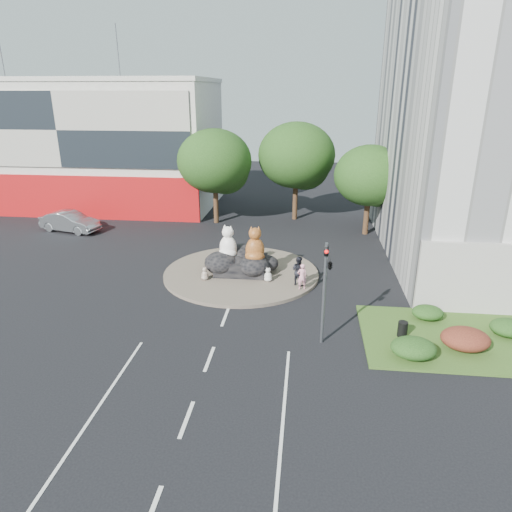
% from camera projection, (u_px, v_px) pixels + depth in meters
% --- Properties ---
extents(ground, '(120.00, 120.00, 0.00)m').
position_uv_depth(ground, '(209.00, 359.00, 20.36)').
color(ground, black).
rests_on(ground, ground).
extents(roundabout_island, '(10.00, 10.00, 0.20)m').
position_uv_depth(roundabout_island, '(241.00, 273.00, 29.66)').
color(roundabout_island, brown).
rests_on(roundabout_island, ground).
extents(rock_plinth, '(3.20, 2.60, 0.90)m').
position_uv_depth(rock_plinth, '(241.00, 265.00, 29.47)').
color(rock_plinth, black).
rests_on(rock_plinth, roundabout_island).
extents(shophouse_block, '(25.20, 12.30, 17.40)m').
position_uv_depth(shophouse_block, '(90.00, 144.00, 46.20)').
color(shophouse_block, silver).
rests_on(shophouse_block, ground).
extents(grass_verge, '(10.00, 6.00, 0.12)m').
position_uv_depth(grass_verge, '(468.00, 339.00, 21.87)').
color(grass_verge, '#34551C').
rests_on(grass_verge, ground).
extents(tree_left, '(6.46, 6.46, 8.27)m').
position_uv_depth(tree_left, '(216.00, 164.00, 39.57)').
color(tree_left, '#382314').
rests_on(tree_left, ground).
extents(tree_mid, '(6.84, 6.84, 8.76)m').
position_uv_depth(tree_mid, '(297.00, 158.00, 40.59)').
color(tree_mid, '#382314').
rests_on(tree_mid, ground).
extents(tree_right, '(5.70, 5.70, 7.30)m').
position_uv_depth(tree_right, '(370.00, 178.00, 36.54)').
color(tree_right, '#382314').
rests_on(tree_right, ground).
extents(hedge_near_green, '(2.00, 1.60, 0.90)m').
position_uv_depth(hedge_near_green, '(413.00, 348.00, 20.15)').
color(hedge_near_green, '#1A3811').
rests_on(hedge_near_green, grass_verge).
extents(hedge_red, '(2.20, 1.76, 0.99)m').
position_uv_depth(hedge_red, '(465.00, 339.00, 20.80)').
color(hedge_red, '#4E1A14').
rests_on(hedge_red, grass_verge).
extents(hedge_mid_green, '(1.80, 1.44, 0.81)m').
position_uv_depth(hedge_mid_green, '(509.00, 328.00, 21.97)').
color(hedge_mid_green, '#1A3811').
rests_on(hedge_mid_green, grass_verge).
extents(hedge_back_green, '(1.60, 1.28, 0.72)m').
position_uv_depth(hedge_back_green, '(428.00, 312.00, 23.57)').
color(hedge_back_green, '#1A3811').
rests_on(hedge_back_green, grass_verge).
extents(traffic_light, '(0.44, 1.24, 5.00)m').
position_uv_depth(traffic_light, '(327.00, 272.00, 20.45)').
color(traffic_light, '#595B60').
rests_on(traffic_light, ground).
extents(street_lamp, '(2.34, 0.22, 8.06)m').
position_uv_depth(street_lamp, '(467.00, 221.00, 24.91)').
color(street_lamp, '#595B60').
rests_on(street_lamp, ground).
extents(cat_white, '(1.64, 1.54, 2.20)m').
position_uv_depth(cat_white, '(228.00, 241.00, 29.13)').
color(cat_white, white).
rests_on(cat_white, rock_plinth).
extents(cat_tabby, '(1.56, 1.42, 2.30)m').
position_uv_depth(cat_tabby, '(255.00, 244.00, 28.56)').
color(cat_tabby, '#A35922').
rests_on(cat_tabby, rock_plinth).
extents(kitten_calico, '(0.50, 0.44, 0.84)m').
position_uv_depth(kitten_calico, '(205.00, 273.00, 28.27)').
color(kitten_calico, silver).
rests_on(kitten_calico, roundabout_island).
extents(kitten_white, '(0.58, 0.52, 0.89)m').
position_uv_depth(kitten_white, '(268.00, 274.00, 28.04)').
color(kitten_white, silver).
rests_on(kitten_white, roundabout_island).
extents(pedestrian_pink, '(0.66, 0.51, 1.60)m').
position_uv_depth(pedestrian_pink, '(302.00, 277.00, 26.76)').
color(pedestrian_pink, pink).
rests_on(pedestrian_pink, roundabout_island).
extents(pedestrian_dark, '(1.12, 1.07, 1.81)m').
position_uv_depth(pedestrian_dark, '(298.00, 271.00, 27.35)').
color(pedestrian_dark, black).
rests_on(pedestrian_dark, roundabout_island).
extents(parked_car, '(5.44, 2.98, 1.70)m').
position_uv_depth(parked_car, '(70.00, 222.00, 38.46)').
color(parked_car, '#929599').
rests_on(parked_car, ground).
extents(litter_bin, '(0.62, 0.62, 0.76)m').
position_uv_depth(litter_bin, '(403.00, 329.00, 21.89)').
color(litter_bin, black).
rests_on(litter_bin, grass_verge).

